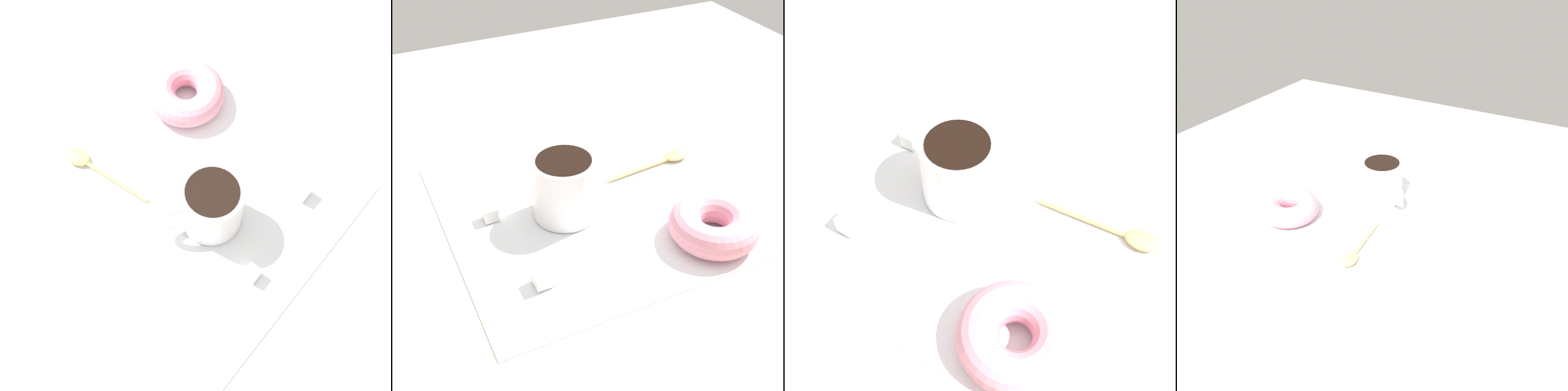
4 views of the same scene
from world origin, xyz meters
TOP-DOWN VIEW (x-y plane):
  - ground_plane at (0.00, 0.00)cm, footprint 120.00×120.00cm
  - napkin at (-0.42, 2.51)cm, footprint 34.45×34.45cm
  - coffee_cup at (0.49, 5.27)cm, footprint 9.93×7.95cm
  - donut at (-11.50, -8.17)cm, footprint 10.41×10.41cm
  - spoon at (4.36, -11.81)cm, footprint 2.73×13.06cm
  - sugar_cube at (2.87, 14.02)cm, footprint 1.73×1.73cm
  - sugar_cube_extra at (-9.84, 12.31)cm, footprint 1.97×1.97cm

SIDE VIEW (x-z plane):
  - ground_plane at x=0.00cm, z-range -2.00..0.00cm
  - napkin at x=-0.42cm, z-range 0.00..0.30cm
  - spoon at x=4.36cm, z-range 0.25..1.15cm
  - sugar_cube at x=2.87cm, z-range 0.30..2.03cm
  - sugar_cube_extra at x=-9.84cm, z-range 0.30..2.27cm
  - donut at x=-11.50cm, z-range 0.30..4.05cm
  - coffee_cup at x=0.49cm, z-range 0.43..8.24cm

